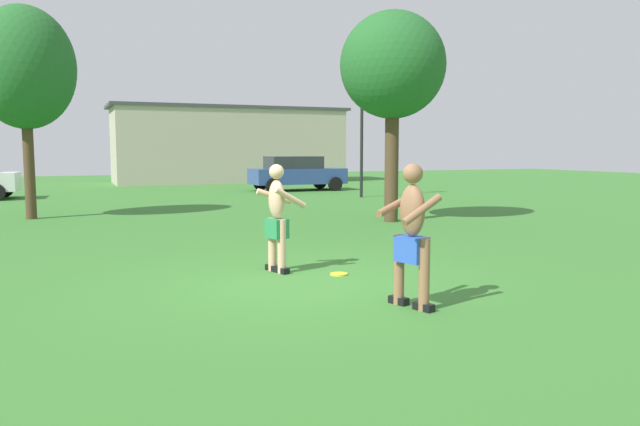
% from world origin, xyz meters
% --- Properties ---
extents(ground_plane, '(80.00, 80.00, 0.00)m').
position_xyz_m(ground_plane, '(0.00, 0.00, 0.00)').
color(ground_plane, '#38752D').
extents(player_near, '(0.70, 0.72, 1.72)m').
position_xyz_m(player_near, '(0.75, -1.71, 0.91)').
color(player_near, black).
rests_on(player_near, ground_plane).
extents(player_in_green, '(0.68, 0.55, 1.66)m').
position_xyz_m(player_in_green, '(-0.03, 0.94, 0.87)').
color(player_in_green, black).
rests_on(player_in_green, ground_plane).
extents(frisbee, '(0.26, 0.26, 0.03)m').
position_xyz_m(frisbee, '(0.75, 0.36, 0.01)').
color(frisbee, yellow).
rests_on(frisbee, ground_plane).
extents(car_blue_near_post, '(4.31, 2.05, 1.58)m').
position_xyz_m(car_blue_near_post, '(6.86, 18.55, 0.82)').
color(car_blue_near_post, '#2D478C').
rests_on(car_blue_near_post, ground_plane).
extents(lamp_post, '(0.60, 0.24, 4.92)m').
position_xyz_m(lamp_post, '(7.85, 13.84, 3.08)').
color(lamp_post, black).
rests_on(lamp_post, ground_plane).
extents(outbuilding_behind_lot, '(13.43, 4.55, 4.32)m').
position_xyz_m(outbuilding_behind_lot, '(5.92, 27.12, 2.17)').
color(outbuilding_behind_lot, '#B2A893').
rests_on(outbuilding_behind_lot, ground_plane).
extents(tree_left_field, '(2.71, 2.71, 5.41)m').
position_xyz_m(tree_left_field, '(4.87, 6.11, 3.99)').
color(tree_left_field, '#4C3823').
rests_on(tree_left_field, ground_plane).
extents(tree_right_field, '(2.63, 2.63, 5.70)m').
position_xyz_m(tree_right_field, '(-3.89, 10.44, 4.04)').
color(tree_right_field, '#4C3823').
rests_on(tree_right_field, ground_plane).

